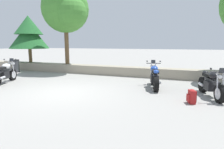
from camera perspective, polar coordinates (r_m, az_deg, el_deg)
ground_plane at (r=7.90m, az=-14.36°, el=-5.30°), size 120.00×120.00×0.00m
stone_wall at (r=12.01m, az=-1.22°, el=1.29°), size 36.00×0.80×0.55m
motorcycle_white_near_left at (r=10.80m, az=-29.50°, el=0.29°), size 0.97×1.99×1.18m
motorcycle_blue_centre at (r=8.63m, az=12.61°, el=-0.70°), size 0.85×2.04×1.18m
motorcycle_black_far_right at (r=7.83m, az=27.62°, el=-2.57°), size 0.89×2.03×1.18m
rider_backpack at (r=6.79m, az=22.80°, el=-6.02°), size 0.31×0.34×0.47m
pine_tree_far_left at (r=15.70m, az=-23.70°, el=11.39°), size 2.85×2.85×3.44m
leafy_tree_mid_left at (r=13.49m, az=-13.50°, el=18.33°), size 3.26×3.11×5.21m
trash_bin at (r=14.56m, az=-26.89°, el=2.32°), size 0.46×0.46×0.86m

